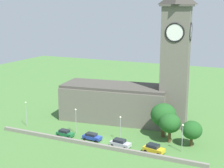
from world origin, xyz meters
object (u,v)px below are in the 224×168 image
(tree_by_tower, at_px, (192,130))
(tree_riverside_west, at_px, (163,115))
(car_blue, at_px, (92,137))
(streetlamp_west_end, at_px, (26,110))
(car_yellow, at_px, (154,149))
(streetlamp_west_mid, at_px, (76,117))
(church, at_px, (134,88))
(tree_riverside_east, at_px, (170,123))
(streetlamp_east_mid, at_px, (182,133))
(car_silver, at_px, (120,143))
(car_green, at_px, (65,133))
(streetlamp_central, at_px, (120,124))

(tree_by_tower, bearing_deg, tree_riverside_west, 159.83)
(car_blue, relative_size, streetlamp_west_end, 0.69)
(car_yellow, bearing_deg, streetlamp_west_mid, 171.70)
(church, height_order, tree_by_tower, church)
(streetlamp_west_mid, xyz_separation_m, tree_riverside_east, (22.38, 4.09, 0.32))
(car_blue, distance_m, streetlamp_east_mid, 21.08)
(car_yellow, relative_size, tree_by_tower, 0.81)
(streetlamp_east_mid, bearing_deg, car_silver, -166.54)
(streetlamp_east_mid, bearing_deg, streetlamp_west_end, -178.88)
(church, bearing_deg, tree_by_tower, -31.34)
(car_green, xyz_separation_m, streetlamp_west_end, (-13.17, 2.12, 3.60))
(streetlamp_west_end, xyz_separation_m, tree_riverside_east, (36.92, 4.87, 0.17))
(car_green, distance_m, streetlamp_west_end, 13.81)
(tree_riverside_west, xyz_separation_m, tree_by_tower, (7.38, -2.71, -1.74))
(church, distance_m, streetlamp_east_mid, 23.17)
(streetlamp_west_mid, distance_m, tree_riverside_west, 21.19)
(tree_riverside_west, distance_m, tree_by_tower, 8.06)
(streetlamp_west_end, xyz_separation_m, tree_by_tower, (41.99, 4.78, -0.66))
(streetlamp_central, distance_m, tree_riverside_west, 10.67)
(car_green, relative_size, streetlamp_east_mid, 0.70)
(church, relative_size, tree_riverside_west, 4.25)
(car_green, height_order, streetlamp_west_mid, streetlamp_west_mid)
(church, xyz_separation_m, tree_riverside_west, (10.74, -8.32, -3.64))
(car_yellow, bearing_deg, streetlamp_west_end, 176.33)
(tree_riverside_west, bearing_deg, car_green, -155.83)
(car_yellow, height_order, streetlamp_west_end, streetlamp_west_end)
(car_green, bearing_deg, car_yellow, -0.39)
(car_silver, distance_m, tree_by_tower, 16.19)
(streetlamp_central, bearing_deg, tree_riverside_east, 20.82)
(car_green, bearing_deg, car_silver, -0.81)
(car_green, bearing_deg, streetlamp_west_mid, 64.67)
(car_blue, distance_m, tree_riverside_west, 17.61)
(streetlamp_east_mid, bearing_deg, streetlamp_west_mid, -179.96)
(car_silver, xyz_separation_m, tree_riverside_west, (6.87, 9.82, 4.61))
(car_green, height_order, streetlamp_central, streetlamp_central)
(car_silver, relative_size, streetlamp_west_end, 0.73)
(church, bearing_deg, streetlamp_west_end, -146.46)
(streetlamp_central, xyz_separation_m, tree_riverside_east, (10.55, 4.01, 0.51))
(car_yellow, height_order, streetlamp_central, streetlamp_central)
(car_blue, relative_size, tree_riverside_west, 0.55)
(car_silver, xyz_separation_m, streetlamp_west_end, (-27.73, 2.33, 3.54))
(streetlamp_east_mid, relative_size, tree_riverside_west, 0.75)
(car_silver, height_order, car_yellow, car_yellow)
(streetlamp_west_end, height_order, tree_riverside_east, tree_riverside_east)
(tree_riverside_east, bearing_deg, church, 140.03)
(car_blue, height_order, tree_riverside_west, tree_riverside_west)
(streetlamp_west_mid, relative_size, streetlamp_central, 1.05)
(church, xyz_separation_m, streetlamp_west_end, (-23.86, -15.82, -4.71))
(car_green, xyz_separation_m, streetlamp_central, (13.20, 2.98, 3.25))
(church, xyz_separation_m, tree_by_tower, (18.12, -11.04, -5.37))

